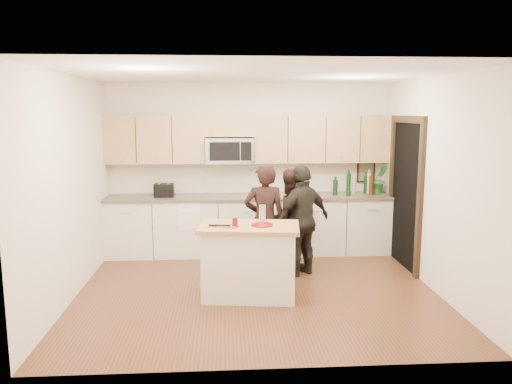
{
  "coord_description": "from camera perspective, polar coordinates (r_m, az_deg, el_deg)",
  "views": [
    {
      "loc": [
        -0.4,
        -6.1,
        2.26
      ],
      "look_at": [
        0.01,
        0.35,
        1.21
      ],
      "focal_mm": 35.0,
      "sensor_mm": 36.0,
      "label": 1
    }
  ],
  "objects": [
    {
      "name": "doorway",
      "position": [
        7.56,
        16.73,
        0.42
      ],
      "size": [
        0.06,
        1.25,
        2.2
      ],
      "color": "black",
      "rests_on": "ground"
    },
    {
      "name": "drink_glass",
      "position": [
        5.95,
        -2.42,
        -3.5
      ],
      "size": [
        0.07,
        0.07,
        0.11
      ],
      "primitive_type": "cylinder",
      "color": "maroon",
      "rests_on": "island"
    },
    {
      "name": "floor",
      "position": [
        6.52,
        0.08,
        -11.08
      ],
      "size": [
        4.5,
        4.5,
        0.0
      ],
      "primitive_type": "plane",
      "color": "brown",
      "rests_on": "ground"
    },
    {
      "name": "tongs",
      "position": [
        5.94,
        -4.22,
        -3.83
      ],
      "size": [
        0.26,
        0.06,
        0.02
      ],
      "primitive_type": "cube",
      "rotation": [
        0.0,
        0.0,
        -0.12
      ],
      "color": "black",
      "rests_on": "cutting_board"
    },
    {
      "name": "woman_left",
      "position": [
        6.85,
        1.0,
        -3.26
      ],
      "size": [
        0.58,
        0.39,
        1.57
      ],
      "primitive_type": "imported",
      "rotation": [
        0.0,
        0.0,
        3.11
      ],
      "color": "black",
      "rests_on": "ground"
    },
    {
      "name": "upper_cabinetry",
      "position": [
        7.96,
        -0.55,
        6.19
      ],
      "size": [
        4.5,
        0.33,
        0.75
      ],
      "color": "tan",
      "rests_on": "ground"
    },
    {
      "name": "orchid",
      "position": [
        8.28,
        13.93,
        1.44
      ],
      "size": [
        0.29,
        0.24,
        0.48
      ],
      "primitive_type": "imported",
      "rotation": [
        0.0,
        0.0,
        0.12
      ],
      "color": "#31762F",
      "rests_on": "back_cabinetry"
    },
    {
      "name": "toaster",
      "position": [
        7.92,
        -10.46,
        0.21
      ],
      "size": [
        0.3,
        0.21,
        0.21
      ],
      "color": "black",
      "rests_on": "back_cabinetry"
    },
    {
      "name": "microwave",
      "position": [
        7.92,
        -3.02,
        4.77
      ],
      "size": [
        0.76,
        0.41,
        0.4
      ],
      "color": "silver",
      "rests_on": "ground"
    },
    {
      "name": "red_plate",
      "position": [
        6.02,
        0.71,
        -3.78
      ],
      "size": [
        0.26,
        0.26,
        0.02
      ],
      "primitive_type": "cylinder",
      "color": "maroon",
      "rests_on": "island"
    },
    {
      "name": "room_shell",
      "position": [
        6.14,
        0.08,
        4.25
      ],
      "size": [
        4.52,
        4.02,
        2.71
      ],
      "color": "beige",
      "rests_on": "ground"
    },
    {
      "name": "bottle_cluster",
      "position": [
        8.15,
        11.59,
        0.98
      ],
      "size": [
        0.66,
        0.33,
        0.41
      ],
      "color": "black",
      "rests_on": "back_cabinetry"
    },
    {
      "name": "box_grater",
      "position": [
        6.05,
        0.73,
        -2.38
      ],
      "size": [
        0.09,
        0.07,
        0.25
      ],
      "color": "silver",
      "rests_on": "red_plate"
    },
    {
      "name": "cutting_board",
      "position": [
        6.0,
        -4.12,
        -3.84
      ],
      "size": [
        0.27,
        0.23,
        0.02
      ],
      "primitive_type": "cube",
      "rotation": [
        0.0,
        0.0,
        -0.12
      ],
      "color": "tan",
      "rests_on": "island"
    },
    {
      "name": "framed_picture",
      "position": [
        8.48,
        12.45,
        2.34
      ],
      "size": [
        0.3,
        0.03,
        0.38
      ],
      "color": "black",
      "rests_on": "ground"
    },
    {
      "name": "woman_center",
      "position": [
        7.15,
        3.77,
        -3.16
      ],
      "size": [
        0.82,
        0.7,
        1.46
      ],
      "primitive_type": "imported",
      "rotation": [
        0.0,
        0.0,
        3.36
      ],
      "color": "black",
      "rests_on": "ground"
    },
    {
      "name": "back_cabinetry",
      "position": [
        8.01,
        -0.72,
        -3.72
      ],
      "size": [
        4.5,
        0.66,
        0.94
      ],
      "color": "silver",
      "rests_on": "ground"
    },
    {
      "name": "woman_right",
      "position": [
        6.94,
        5.35,
        -3.23
      ],
      "size": [
        0.97,
        0.8,
        1.54
      ],
      "primitive_type": "imported",
      "rotation": [
        0.0,
        0.0,
        3.7
      ],
      "color": "black",
      "rests_on": "ground"
    },
    {
      "name": "knife",
      "position": [
        5.9,
        -3.41,
        -3.96
      ],
      "size": [
        0.23,
        0.05,
        0.01
      ],
      "primitive_type": "cube",
      "rotation": [
        0.0,
        0.0,
        -0.12
      ],
      "color": "silver",
      "rests_on": "cutting_board"
    },
    {
      "name": "island",
      "position": [
        6.16,
        -0.77,
        -7.85
      ],
      "size": [
        1.27,
        0.84,
        0.9
      ],
      "rotation": [
        0.0,
        0.0,
        -0.12
      ],
      "color": "silver",
      "rests_on": "ground"
    },
    {
      "name": "dish_towel",
      "position": [
        7.76,
        -7.67,
        -1.72
      ],
      "size": [
        0.34,
        0.6,
        0.48
      ],
      "color": "white",
      "rests_on": "ground"
    }
  ]
}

